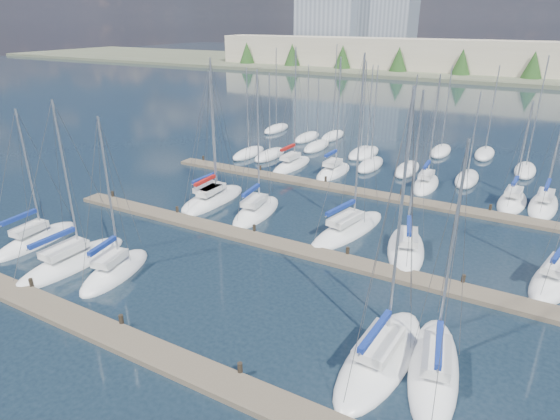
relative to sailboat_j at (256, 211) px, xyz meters
The scene contains 22 objects.
ground 39.79m from the sailboat_j, 81.08° to the left, with size 400.00×400.00×0.00m, color #1B2936.
dock_near 19.67m from the sailboat_j, 71.73° to the right, with size 44.00×1.93×1.10m.
dock_mid 7.74m from the sailboat_j, 37.21° to the right, with size 44.00×1.93×1.10m.
dock_far 11.17m from the sailboat_j, 56.51° to the left, with size 44.00×1.93×1.10m.
sailboat_j is the anchor object (origin of this frame).
sailboat_f 22.36m from the sailboat_j, 35.04° to the right, with size 3.87×8.87×12.34m.
sailboat_e 20.57m from the sailboat_j, 40.10° to the right, with size 3.55×9.32×14.37m.
sailboat_o 14.09m from the sailboat_j, 84.22° to the left, with size 2.72×7.01×13.19m.
sailboat_h 5.40m from the sailboat_j, behind, with size 3.58×8.37×13.76m.
sailboat_k 8.57m from the sailboat_j, ahead, with size 4.57×10.08×14.61m.
sailboat_i 4.96m from the sailboat_j, behind, with size 2.42×7.73×12.72m.
sailboat_m 23.44m from the sailboat_j, ahead, with size 4.21×8.34×11.29m.
sailboat_b 15.66m from the sailboat_j, 114.67° to the right, with size 2.88×8.88×12.18m.
sailboat_q 23.98m from the sailboat_j, 34.74° to the left, with size 2.89×6.93×10.18m.
sailboat_c 13.98m from the sailboat_j, 101.65° to the right, with size 3.68×6.99×11.41m.
sailboat_l 13.61m from the sailboat_j, ahead, with size 4.68×8.62×12.49m.
sailboat_r 26.41m from the sailboat_j, 32.40° to the left, with size 2.91×8.26×13.36m.
sailboat_a 17.83m from the sailboat_j, 131.72° to the right, with size 2.89×7.67×11.00m.
sailboat_p 18.72m from the sailboat_j, 52.27° to the left, with size 2.55×6.97×11.96m.
sailboat_n 14.44m from the sailboat_j, 105.30° to the left, with size 2.58×7.80×14.01m.
distant_boats 23.14m from the sailboat_j, 85.48° to the left, with size 36.93×20.75×13.30m.
shoreline 129.48m from the sailboat_j, 93.16° to the left, with size 400.00×60.00×38.00m.
Camera 1 is at (14.45, -11.80, 16.27)m, focal length 30.00 mm.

